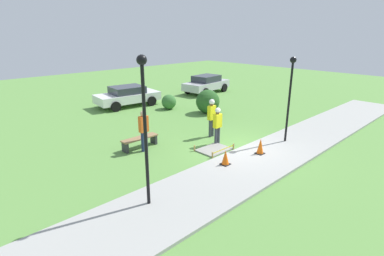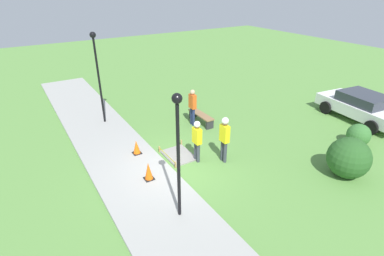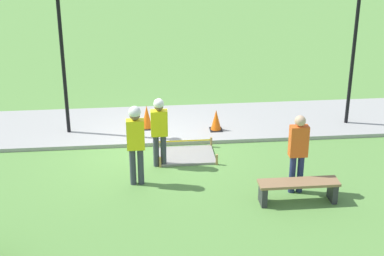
{
  "view_description": "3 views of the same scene",
  "coord_description": "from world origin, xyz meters",
  "px_view_note": "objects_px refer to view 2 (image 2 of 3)",
  "views": [
    {
      "loc": [
        -10.14,
        -7.49,
        5.05
      ],
      "look_at": [
        -1.42,
        1.57,
        0.96
      ],
      "focal_mm": 28.0,
      "sensor_mm": 36.0,
      "label": 1
    },
    {
      "loc": [
        8.38,
        -4.37,
        6.49
      ],
      "look_at": [
        -1.17,
        1.54,
        0.95
      ],
      "focal_mm": 28.0,
      "sensor_mm": 36.0,
      "label": 2
    },
    {
      "loc": [
        0.33,
        14.16,
        6.37
      ],
      "look_at": [
        -0.95,
        1.39,
        1.06
      ],
      "focal_mm": 55.0,
      "sensor_mm": 36.0,
      "label": 3
    }
  ],
  "objects_px": {
    "parked_car_white": "(362,106)",
    "traffic_cone_near_patch": "(136,147)",
    "park_bench": "(201,117)",
    "worker_assistant": "(225,135)",
    "traffic_cone_far_patch": "(149,171)",
    "bystander_in_orange_shirt": "(193,105)",
    "worker_supervisor": "(197,138)",
    "lamppost_near": "(178,141)",
    "lamppost_far": "(97,66)"
  },
  "relations": [
    {
      "from": "traffic_cone_near_patch",
      "to": "bystander_in_orange_shirt",
      "type": "xyz_separation_m",
      "value": [
        -1.31,
        3.51,
        0.66
      ]
    },
    {
      "from": "worker_assistant",
      "to": "parked_car_white",
      "type": "relative_size",
      "value": 0.42
    },
    {
      "from": "worker_supervisor",
      "to": "worker_assistant",
      "type": "xyz_separation_m",
      "value": [
        0.57,
        0.89,
        0.12
      ]
    },
    {
      "from": "park_bench",
      "to": "worker_supervisor",
      "type": "bearing_deg",
      "value": -35.89
    },
    {
      "from": "bystander_in_orange_shirt",
      "to": "parked_car_white",
      "type": "xyz_separation_m",
      "value": [
        4.04,
        7.71,
        -0.31
      ]
    },
    {
      "from": "traffic_cone_near_patch",
      "to": "worker_supervisor",
      "type": "height_order",
      "value": "worker_supervisor"
    },
    {
      "from": "worker_assistant",
      "to": "bystander_in_orange_shirt",
      "type": "height_order",
      "value": "worker_assistant"
    },
    {
      "from": "traffic_cone_near_patch",
      "to": "lamppost_far",
      "type": "xyz_separation_m",
      "value": [
        -3.78,
        -0.18,
        2.53
      ]
    },
    {
      "from": "park_bench",
      "to": "worker_supervisor",
      "type": "height_order",
      "value": "worker_supervisor"
    },
    {
      "from": "traffic_cone_near_patch",
      "to": "park_bench",
      "type": "height_order",
      "value": "traffic_cone_near_patch"
    },
    {
      "from": "bystander_in_orange_shirt",
      "to": "parked_car_white",
      "type": "height_order",
      "value": "bystander_in_orange_shirt"
    },
    {
      "from": "traffic_cone_near_patch",
      "to": "lamppost_far",
      "type": "bearing_deg",
      "value": -177.29
    },
    {
      "from": "worker_assistant",
      "to": "bystander_in_orange_shirt",
      "type": "relative_size",
      "value": 1.04
    },
    {
      "from": "park_bench",
      "to": "worker_assistant",
      "type": "distance_m",
      "value": 3.74
    },
    {
      "from": "bystander_in_orange_shirt",
      "to": "lamppost_far",
      "type": "distance_m",
      "value": 4.82
    },
    {
      "from": "traffic_cone_far_patch",
      "to": "park_bench",
      "type": "relative_size",
      "value": 0.39
    },
    {
      "from": "traffic_cone_near_patch",
      "to": "worker_supervisor",
      "type": "xyz_separation_m",
      "value": [
        1.64,
        1.88,
        0.64
      ]
    },
    {
      "from": "worker_supervisor",
      "to": "lamppost_far",
      "type": "xyz_separation_m",
      "value": [
        -5.42,
        -2.06,
        1.88
      ]
    },
    {
      "from": "park_bench",
      "to": "lamppost_near",
      "type": "bearing_deg",
      "value": -38.77
    },
    {
      "from": "park_bench",
      "to": "worker_assistant",
      "type": "relative_size",
      "value": 0.91
    },
    {
      "from": "parked_car_white",
      "to": "traffic_cone_far_patch",
      "type": "bearing_deg",
      "value": -87.77
    },
    {
      "from": "worker_supervisor",
      "to": "bystander_in_orange_shirt",
      "type": "height_order",
      "value": "bystander_in_orange_shirt"
    },
    {
      "from": "traffic_cone_far_patch",
      "to": "park_bench",
      "type": "height_order",
      "value": "traffic_cone_far_patch"
    },
    {
      "from": "traffic_cone_near_patch",
      "to": "bystander_in_orange_shirt",
      "type": "height_order",
      "value": "bystander_in_orange_shirt"
    },
    {
      "from": "worker_supervisor",
      "to": "parked_car_white",
      "type": "bearing_deg",
      "value": 83.35
    },
    {
      "from": "lamppost_near",
      "to": "parked_car_white",
      "type": "xyz_separation_m",
      "value": [
        -1.31,
        11.5,
        -1.91
      ]
    },
    {
      "from": "lamppost_far",
      "to": "worker_assistant",
      "type": "bearing_deg",
      "value": 26.24
    },
    {
      "from": "traffic_cone_far_patch",
      "to": "worker_assistant",
      "type": "height_order",
      "value": "worker_assistant"
    },
    {
      "from": "traffic_cone_far_patch",
      "to": "worker_supervisor",
      "type": "relative_size",
      "value": 0.38
    },
    {
      "from": "worker_assistant",
      "to": "lamppost_near",
      "type": "relative_size",
      "value": 0.49
    },
    {
      "from": "bystander_in_orange_shirt",
      "to": "lamppost_near",
      "type": "xyz_separation_m",
      "value": [
        5.35,
        -3.78,
        1.6
      ]
    },
    {
      "from": "bystander_in_orange_shirt",
      "to": "park_bench",
      "type": "bearing_deg",
      "value": 81.41
    },
    {
      "from": "worker_assistant",
      "to": "lamppost_near",
      "type": "xyz_separation_m",
      "value": [
        1.83,
        -3.05,
        1.49
      ]
    },
    {
      "from": "bystander_in_orange_shirt",
      "to": "parked_car_white",
      "type": "bearing_deg",
      "value": 62.35
    },
    {
      "from": "traffic_cone_near_patch",
      "to": "lamppost_near",
      "type": "xyz_separation_m",
      "value": [
        4.04,
        -0.27,
        2.26
      ]
    },
    {
      "from": "worker_supervisor",
      "to": "lamppost_near",
      "type": "relative_size",
      "value": 0.45
    },
    {
      "from": "traffic_cone_far_patch",
      "to": "lamppost_far",
      "type": "relative_size",
      "value": 0.15
    },
    {
      "from": "traffic_cone_far_patch",
      "to": "park_bench",
      "type": "distance_m",
      "value": 5.31
    },
    {
      "from": "traffic_cone_far_patch",
      "to": "lamppost_near",
      "type": "bearing_deg",
      "value": 1.16
    },
    {
      "from": "lamppost_near",
      "to": "worker_supervisor",
      "type": "bearing_deg",
      "value": 138.04
    },
    {
      "from": "bystander_in_orange_shirt",
      "to": "parked_car_white",
      "type": "distance_m",
      "value": 8.71
    },
    {
      "from": "worker_assistant",
      "to": "lamppost_near",
      "type": "bearing_deg",
      "value": -59.03
    },
    {
      "from": "parked_car_white",
      "to": "traffic_cone_near_patch",
      "type": "bearing_deg",
      "value": -97.29
    },
    {
      "from": "traffic_cone_far_patch",
      "to": "bystander_in_orange_shirt",
      "type": "distance_m",
      "value": 5.03
    },
    {
      "from": "traffic_cone_near_patch",
      "to": "park_bench",
      "type": "relative_size",
      "value": 0.34
    },
    {
      "from": "park_bench",
      "to": "parked_car_white",
      "type": "xyz_separation_m",
      "value": [
        3.97,
        7.26,
        0.39
      ]
    },
    {
      "from": "worker_supervisor",
      "to": "lamppost_near",
      "type": "distance_m",
      "value": 3.6
    },
    {
      "from": "traffic_cone_far_patch",
      "to": "worker_assistant",
      "type": "relative_size",
      "value": 0.35
    },
    {
      "from": "worker_assistant",
      "to": "traffic_cone_near_patch",
      "type": "bearing_deg",
      "value": -128.56
    },
    {
      "from": "park_bench",
      "to": "lamppost_far",
      "type": "relative_size",
      "value": 0.4
    }
  ]
}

